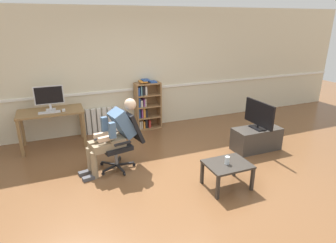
% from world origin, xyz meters
% --- Properties ---
extents(ground_plane, '(18.00, 18.00, 0.00)m').
position_xyz_m(ground_plane, '(0.00, 0.00, 0.00)').
color(ground_plane, brown).
extents(back_wall, '(12.00, 0.13, 2.70)m').
position_xyz_m(back_wall, '(0.00, 2.65, 1.35)').
color(back_wall, beige).
rests_on(back_wall, ground_plane).
extents(computer_desk, '(1.22, 0.64, 0.76)m').
position_xyz_m(computer_desk, '(-1.79, 2.15, 0.65)').
color(computer_desk, olive).
rests_on(computer_desk, ground_plane).
extents(imac_monitor, '(0.54, 0.14, 0.47)m').
position_xyz_m(imac_monitor, '(-1.78, 2.23, 1.03)').
color(imac_monitor, silver).
rests_on(imac_monitor, computer_desk).
extents(keyboard, '(0.39, 0.12, 0.02)m').
position_xyz_m(keyboard, '(-1.81, 2.01, 0.77)').
color(keyboard, silver).
rests_on(keyboard, computer_desk).
extents(computer_mouse, '(0.06, 0.10, 0.03)m').
position_xyz_m(computer_mouse, '(-1.55, 2.03, 0.77)').
color(computer_mouse, white).
rests_on(computer_mouse, computer_desk).
extents(bookshelf, '(0.59, 0.29, 1.16)m').
position_xyz_m(bookshelf, '(0.25, 2.44, 0.55)').
color(bookshelf, olive).
rests_on(bookshelf, ground_plane).
extents(radiator, '(0.80, 0.08, 0.58)m').
position_xyz_m(radiator, '(-0.82, 2.54, 0.29)').
color(radiator, white).
rests_on(radiator, ground_plane).
extents(office_chair, '(0.79, 0.63, 0.98)m').
position_xyz_m(office_chair, '(-0.69, 0.81, 0.53)').
color(office_chair, black).
rests_on(office_chair, ground_plane).
extents(person_seated, '(1.05, 0.51, 1.20)m').
position_xyz_m(person_seated, '(-0.85, 0.78, 0.65)').
color(person_seated, '#937F60').
rests_on(person_seated, ground_plane).
extents(tv_stand, '(0.93, 0.44, 0.44)m').
position_xyz_m(tv_stand, '(1.87, 0.50, 0.22)').
color(tv_stand, '#3D3833').
rests_on(tv_stand, ground_plane).
extents(tv_screen, '(0.20, 0.77, 0.53)m').
position_xyz_m(tv_screen, '(1.88, 0.50, 0.72)').
color(tv_screen, black).
rests_on(tv_screen, tv_stand).
extents(coffee_table, '(0.66, 0.52, 0.40)m').
position_xyz_m(coffee_table, '(0.59, -0.42, 0.34)').
color(coffee_table, '#332D28').
rests_on(coffee_table, ground_plane).
extents(drinking_glass, '(0.07, 0.07, 0.12)m').
position_xyz_m(drinking_glass, '(0.57, -0.43, 0.46)').
color(drinking_glass, silver).
rests_on(drinking_glass, coffee_table).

